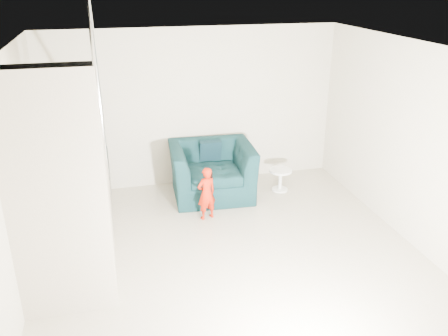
# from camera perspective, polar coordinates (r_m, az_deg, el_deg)

# --- Properties ---
(floor) EXTENTS (5.50, 5.50, 0.00)m
(floor) POSITION_cam_1_polar(r_m,az_deg,el_deg) (6.25, 1.37, -11.46)
(floor) COLOR tan
(floor) RESTS_ON ground
(ceiling) EXTENTS (5.50, 5.50, 0.00)m
(ceiling) POSITION_cam_1_polar(r_m,az_deg,el_deg) (5.25, 1.65, 13.80)
(ceiling) COLOR silver
(ceiling) RESTS_ON back_wall
(back_wall) EXTENTS (5.00, 0.00, 5.00)m
(back_wall) POSITION_cam_1_polar(r_m,az_deg,el_deg) (8.16, -3.70, 7.19)
(back_wall) COLOR #B3AB92
(back_wall) RESTS_ON floor
(front_wall) EXTENTS (5.00, 0.00, 5.00)m
(front_wall) POSITION_cam_1_polar(r_m,az_deg,el_deg) (3.41, 14.55, -17.26)
(front_wall) COLOR #B3AB92
(front_wall) RESTS_ON floor
(left_wall) EXTENTS (0.00, 5.50, 5.50)m
(left_wall) POSITION_cam_1_polar(r_m,az_deg,el_deg) (5.55, -24.27, -2.34)
(left_wall) COLOR #B3AB92
(left_wall) RESTS_ON floor
(right_wall) EXTENTS (0.00, 5.50, 5.50)m
(right_wall) POSITION_cam_1_polar(r_m,az_deg,el_deg) (6.70, 22.60, 2.03)
(right_wall) COLOR #B3AB92
(right_wall) RESTS_ON floor
(armchair) EXTENTS (1.41, 1.25, 0.88)m
(armchair) POSITION_cam_1_polar(r_m,az_deg,el_deg) (7.89, -1.47, -0.32)
(armchair) COLOR black
(armchair) RESTS_ON floor
(toddler) EXTENTS (0.35, 0.29, 0.83)m
(toddler) POSITION_cam_1_polar(r_m,az_deg,el_deg) (7.14, -2.12, -3.07)
(toddler) COLOR #992104
(toddler) RESTS_ON floor
(side_table) EXTENTS (0.39, 0.39, 0.39)m
(side_table) POSITION_cam_1_polar(r_m,az_deg,el_deg) (8.18, 6.80, -1.00)
(side_table) COLOR white
(side_table) RESTS_ON floor
(staircase) EXTENTS (1.02, 3.03, 3.62)m
(staircase) POSITION_cam_1_polar(r_m,az_deg,el_deg) (6.13, -18.34, -3.26)
(staircase) COLOR #ADA089
(staircase) RESTS_ON floor
(cushion) EXTENTS (0.37, 0.18, 0.37)m
(cushion) POSITION_cam_1_polar(r_m,az_deg,el_deg) (8.10, -1.66, 2.14)
(cushion) COLOR black
(cushion) RESTS_ON armchair
(throw) EXTENTS (0.05, 0.45, 0.50)m
(throw) POSITION_cam_1_polar(r_m,az_deg,el_deg) (7.77, -5.62, 0.10)
(throw) COLOR black
(throw) RESTS_ON armchair
(phone) EXTENTS (0.04, 0.05, 0.10)m
(phone) POSITION_cam_1_polar(r_m,az_deg,el_deg) (7.01, -1.56, -0.80)
(phone) COLOR black
(phone) RESTS_ON toddler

